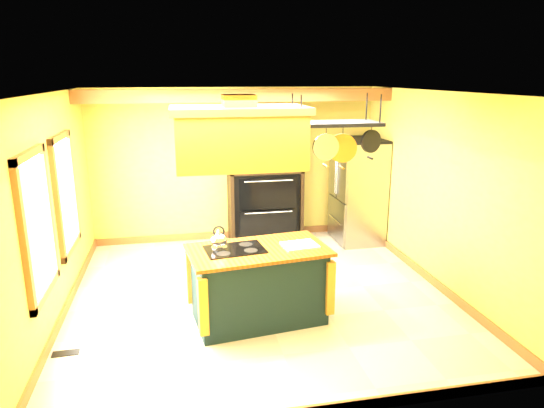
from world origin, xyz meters
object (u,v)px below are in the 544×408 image
object	(u,v)px
kitchen_island	(258,284)
range_hood	(239,136)
refrigerator	(357,193)
hutch	(265,192)
pot_rack	(335,132)

from	to	relation	value
kitchen_island	range_hood	distance (m)	1.80
range_hood	refrigerator	world-z (taller)	range_hood
hutch	range_hood	bearing A→B (deg)	-105.68
pot_rack	range_hood	bearing A→B (deg)	-179.85
kitchen_island	pot_rack	world-z (taller)	pot_rack
refrigerator	range_hood	bearing A→B (deg)	-133.51
pot_rack	hutch	world-z (taller)	pot_rack
refrigerator	kitchen_island	bearing A→B (deg)	-131.09
kitchen_island	range_hood	world-z (taller)	range_hood
pot_rack	refrigerator	bearing A→B (deg)	62.67
kitchen_island	pot_rack	distance (m)	2.02
kitchen_island	refrigerator	xyz separation A→B (m)	(2.22, 2.55, 0.41)
kitchen_island	refrigerator	size ratio (longest dim) A/B	0.96
range_hood	refrigerator	size ratio (longest dim) A/B	0.83
pot_rack	hutch	xyz separation A→B (m)	(-0.29, 2.90, -1.40)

